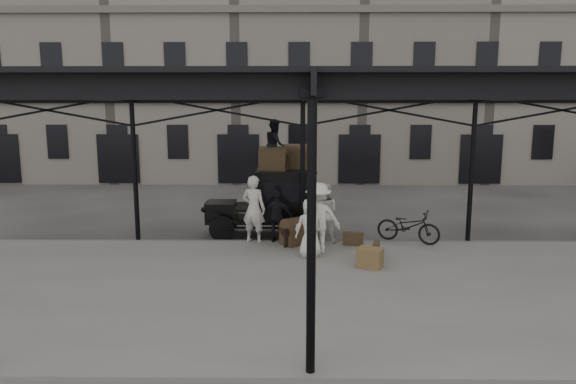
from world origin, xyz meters
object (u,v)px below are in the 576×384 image
steamer_trunk_roof_near (274,160)px  porter_official (277,216)px  bicycle (408,226)px  taxi (277,199)px  porter_left (254,209)px  steamer_trunk_platform (297,233)px

steamer_trunk_roof_near → porter_official: bearing=-71.8°
porter_official → bicycle: porter_official is taller
steamer_trunk_roof_near → bicycle: bearing=-4.6°
taxi → bicycle: (3.97, -1.31, -0.56)m
porter_left → steamer_trunk_roof_near: bearing=-96.3°
porter_official → steamer_trunk_roof_near: 1.90m
bicycle → porter_left: bearing=117.5°
porter_left → taxi: bearing=-94.7°
taxi → steamer_trunk_platform: size_ratio=4.02×
porter_left → steamer_trunk_platform: porter_left is taller
taxi → porter_left: taxi is taller
porter_left → bicycle: porter_left is taller
taxi → porter_official: 1.34m
porter_left → bicycle: bearing=-158.9°
porter_left → porter_official: porter_left is taller
steamer_trunk_roof_near → steamer_trunk_platform: bearing=-49.6°
taxi → steamer_trunk_platform: (0.66, -1.51, -0.72)m
taxi → porter_official: (0.07, -1.31, -0.28)m
taxi → porter_left: 1.46m
steamer_trunk_roof_near → steamer_trunk_platform: size_ratio=0.94×
steamer_trunk_roof_near → steamer_trunk_platform: (0.74, -1.27, -2.01)m
taxi → steamer_trunk_roof_near: size_ratio=4.29×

